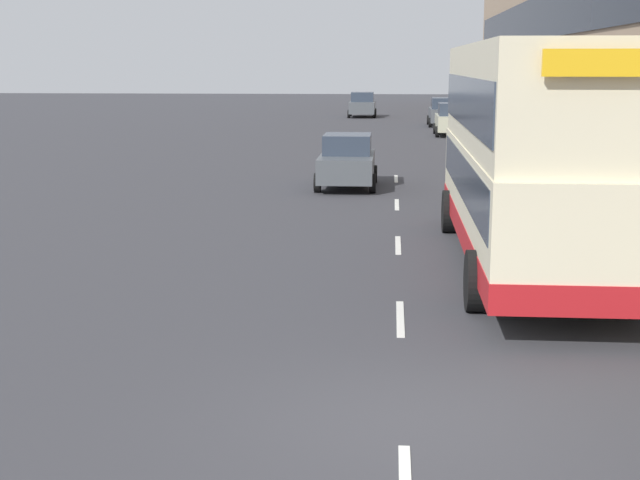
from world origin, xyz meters
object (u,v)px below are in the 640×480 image
object	(u,v)px
car_1	(443,112)
car_0	(347,161)
car_3	(452,120)
double_decker_bus_near	(530,151)
car_2	(362,105)

from	to	relation	value
car_1	car_0	bearing A→B (deg)	-99.13
car_0	car_3	distance (m)	22.08
double_decker_bus_near	car_0	xyz separation A→B (m)	(-4.08, 11.25, -1.44)
car_1	car_3	world-z (taller)	car_3
car_0	car_2	size ratio (longest dim) A/B	0.98
double_decker_bus_near	car_3	distance (m)	32.85
car_0	car_3	xyz separation A→B (m)	(4.78, 21.56, 0.05)
car_1	car_3	xyz separation A→B (m)	(0.05, -7.81, 0.00)
car_3	car_2	bearing A→B (deg)	107.90
car_0	car_3	world-z (taller)	car_3
car_2	car_3	distance (m)	18.13
double_decker_bus_near	car_1	bearing A→B (deg)	89.09
car_0	car_3	bearing A→B (deg)	-102.49
car_2	double_decker_bus_near	bearing A→B (deg)	95.56
car_1	car_3	distance (m)	7.81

